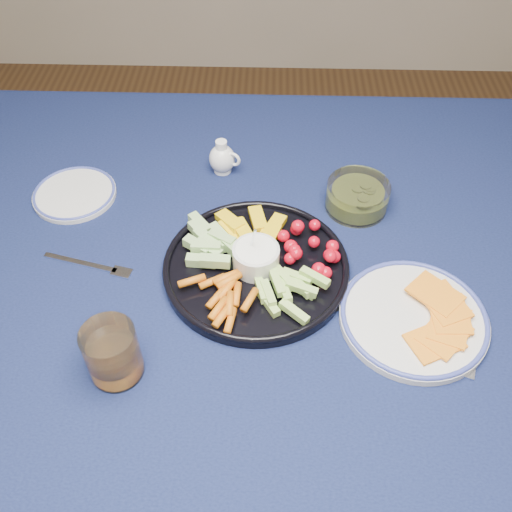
{
  "coord_description": "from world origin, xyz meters",
  "views": [
    {
      "loc": [
        -0.03,
        -0.75,
        1.54
      ],
      "look_at": [
        -0.05,
        -0.07,
        0.79
      ],
      "focal_mm": 40.0,
      "sensor_mm": 36.0,
      "label": 1
    }
  ],
  "objects_px": {
    "creamer_pitcher": "(222,158)",
    "juice_tumbler": "(113,355)",
    "pickle_bowl": "(357,197)",
    "dining_table": "(281,276)",
    "side_plate_extra": "(75,194)",
    "crudite_platter": "(255,264)",
    "cheese_plate": "(414,316)"
  },
  "relations": [
    {
      "from": "creamer_pitcher",
      "to": "side_plate_extra",
      "type": "relative_size",
      "value": 0.45
    },
    {
      "from": "crudite_platter",
      "to": "cheese_plate",
      "type": "distance_m",
      "value": 0.29
    },
    {
      "from": "juice_tumbler",
      "to": "dining_table",
      "type": "bearing_deg",
      "value": 46.82
    },
    {
      "from": "pickle_bowl",
      "to": "juice_tumbler",
      "type": "relative_size",
      "value": 1.26
    },
    {
      "from": "dining_table",
      "to": "creamer_pitcher",
      "type": "relative_size",
      "value": 21.41
    },
    {
      "from": "crudite_platter",
      "to": "cheese_plate",
      "type": "xyz_separation_m",
      "value": [
        0.27,
        -0.1,
        -0.01
      ]
    },
    {
      "from": "juice_tumbler",
      "to": "cheese_plate",
      "type": "bearing_deg",
      "value": 12.91
    },
    {
      "from": "creamer_pitcher",
      "to": "pickle_bowl",
      "type": "bearing_deg",
      "value": -21.26
    },
    {
      "from": "creamer_pitcher",
      "to": "crudite_platter",
      "type": "bearing_deg",
      "value": -74.82
    },
    {
      "from": "crudite_platter",
      "to": "cheese_plate",
      "type": "relative_size",
      "value": 1.35
    },
    {
      "from": "side_plate_extra",
      "to": "pickle_bowl",
      "type": "bearing_deg",
      "value": -1.51
    },
    {
      "from": "cheese_plate",
      "to": "side_plate_extra",
      "type": "height_order",
      "value": "cheese_plate"
    },
    {
      "from": "dining_table",
      "to": "crudite_platter",
      "type": "bearing_deg",
      "value": -128.48
    },
    {
      "from": "juice_tumbler",
      "to": "pickle_bowl",
      "type": "bearing_deg",
      "value": 43.84
    },
    {
      "from": "creamer_pitcher",
      "to": "juice_tumbler",
      "type": "height_order",
      "value": "juice_tumbler"
    },
    {
      "from": "pickle_bowl",
      "to": "juice_tumbler",
      "type": "distance_m",
      "value": 0.57
    },
    {
      "from": "juice_tumbler",
      "to": "side_plate_extra",
      "type": "xyz_separation_m",
      "value": [
        -0.17,
        0.41,
        -0.04
      ]
    },
    {
      "from": "cheese_plate",
      "to": "crudite_platter",
      "type": "bearing_deg",
      "value": 159.2
    },
    {
      "from": "dining_table",
      "to": "creamer_pitcher",
      "type": "distance_m",
      "value": 0.29
    },
    {
      "from": "creamer_pitcher",
      "to": "pickle_bowl",
      "type": "relative_size",
      "value": 0.62
    },
    {
      "from": "crudite_platter",
      "to": "juice_tumbler",
      "type": "xyz_separation_m",
      "value": [
        -0.21,
        -0.22,
        0.02
      ]
    },
    {
      "from": "crudite_platter",
      "to": "creamer_pitcher",
      "type": "height_order",
      "value": "crudite_platter"
    },
    {
      "from": "cheese_plate",
      "to": "juice_tumbler",
      "type": "bearing_deg",
      "value": -167.09
    },
    {
      "from": "pickle_bowl",
      "to": "creamer_pitcher",
      "type": "bearing_deg",
      "value": 158.74
    },
    {
      "from": "crudite_platter",
      "to": "side_plate_extra",
      "type": "height_order",
      "value": "crudite_platter"
    },
    {
      "from": "crudite_platter",
      "to": "creamer_pitcher",
      "type": "xyz_separation_m",
      "value": [
        -0.08,
        0.29,
        0.01
      ]
    },
    {
      "from": "dining_table",
      "to": "crudite_platter",
      "type": "xyz_separation_m",
      "value": [
        -0.05,
        -0.07,
        0.11
      ]
    },
    {
      "from": "side_plate_extra",
      "to": "cheese_plate",
      "type": "bearing_deg",
      "value": -24.61
    },
    {
      "from": "pickle_bowl",
      "to": "cheese_plate",
      "type": "bearing_deg",
      "value": -75.71
    },
    {
      "from": "dining_table",
      "to": "juice_tumbler",
      "type": "height_order",
      "value": "juice_tumbler"
    },
    {
      "from": "creamer_pitcher",
      "to": "pickle_bowl",
      "type": "distance_m",
      "value": 0.3
    },
    {
      "from": "creamer_pitcher",
      "to": "side_plate_extra",
      "type": "height_order",
      "value": "creamer_pitcher"
    }
  ]
}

